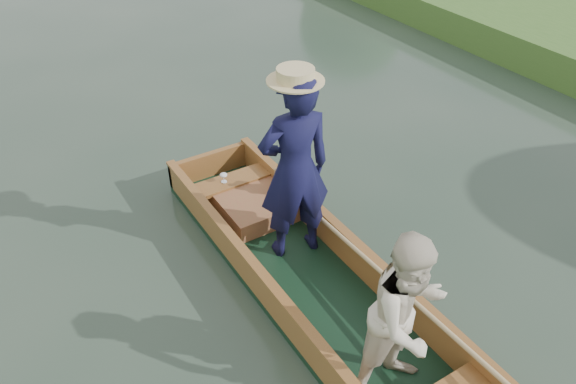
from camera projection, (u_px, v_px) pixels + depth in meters
ground at (320, 300)px, 5.56m from camera, size 120.00×120.00×0.00m
punt at (327, 248)px, 5.19m from camera, size 1.12×5.22×2.13m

